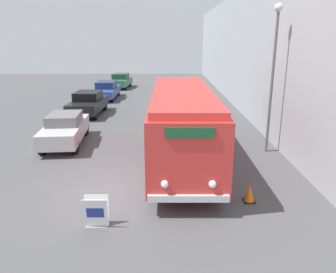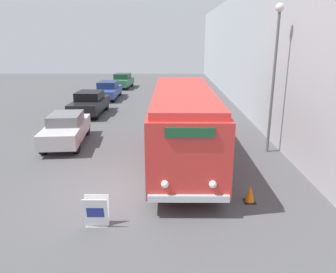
% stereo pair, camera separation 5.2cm
% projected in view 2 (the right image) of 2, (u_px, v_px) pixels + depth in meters
% --- Properties ---
extents(ground_plane, '(80.00, 80.00, 0.00)m').
position_uv_depth(ground_plane, '(116.00, 192.00, 11.06)').
color(ground_plane, '#4C4C4F').
extents(building_wall_right, '(0.30, 60.00, 8.39)m').
position_uv_depth(building_wall_right, '(258.00, 53.00, 19.41)').
color(building_wall_right, '#9EA3A8').
rests_on(building_wall_right, ground_plane).
extents(vintage_bus, '(2.45, 9.19, 3.05)m').
position_uv_depth(vintage_bus, '(183.00, 122.00, 13.34)').
color(vintage_bus, black).
rests_on(vintage_bus, ground_plane).
extents(sign_board, '(0.68, 0.33, 0.88)m').
position_uv_depth(sign_board, '(96.00, 212.00, 8.95)').
color(sign_board, gray).
rests_on(sign_board, ground_plane).
extents(streetlamp, '(0.36, 0.36, 6.40)m').
position_uv_depth(streetlamp, '(275.00, 59.00, 13.93)').
color(streetlamp, '#595E60').
rests_on(streetlamp, ground_plane).
extents(parked_car_near, '(2.08, 4.52, 1.50)m').
position_uv_depth(parked_car_near, '(66.00, 129.00, 16.00)').
color(parked_car_near, black).
rests_on(parked_car_near, ground_plane).
extents(parked_car_mid, '(2.01, 4.46, 1.56)m').
position_uv_depth(parked_car_mid, '(90.00, 103.00, 22.36)').
color(parked_car_mid, black).
rests_on(parked_car_mid, ground_plane).
extents(parked_car_far, '(1.83, 4.76, 1.48)m').
position_uv_depth(parked_car_far, '(108.00, 90.00, 28.40)').
color(parked_car_far, black).
rests_on(parked_car_far, ground_plane).
extents(parked_car_distant, '(2.10, 4.24, 1.51)m').
position_uv_depth(parked_car_distant, '(122.00, 81.00, 34.72)').
color(parked_car_distant, black).
rests_on(parked_car_distant, ground_plane).
extents(traffic_cone, '(0.36, 0.36, 0.57)m').
position_uv_depth(traffic_cone, '(250.00, 194.00, 10.33)').
color(traffic_cone, black).
rests_on(traffic_cone, ground_plane).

